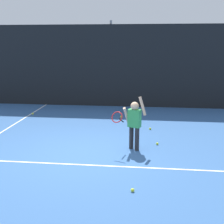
# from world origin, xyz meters

# --- Properties ---
(ground_plane) EXTENTS (20.00, 20.00, 0.00)m
(ground_plane) POSITION_xyz_m (0.00, 0.00, 0.00)
(ground_plane) COLOR #335B93
(court_line_baseline) EXTENTS (9.00, 0.05, 0.00)m
(court_line_baseline) POSITION_xyz_m (0.00, -0.68, 0.00)
(court_line_baseline) COLOR white
(court_line_baseline) RESTS_ON ground
(back_fence_windscreen) EXTENTS (13.11, 0.08, 3.31)m
(back_fence_windscreen) POSITION_xyz_m (0.00, 5.55, 1.65)
(back_fence_windscreen) COLOR black
(back_fence_windscreen) RESTS_ON ground
(fence_post_1) EXTENTS (0.09, 0.09, 3.46)m
(fence_post_1) POSITION_xyz_m (0.00, 5.61, 1.73)
(fence_post_1) COLOR slate
(fence_post_1) RESTS_ON ground
(tennis_player) EXTENTS (0.86, 0.56, 1.35)m
(tennis_player) POSITION_xyz_m (1.18, 0.41, 0.73)
(tennis_player) COLOR #232326
(tennis_player) RESTS_ON ground
(tennis_ball_0) EXTENTS (0.07, 0.07, 0.07)m
(tennis_ball_0) POSITION_xyz_m (-2.69, 3.68, 0.03)
(tennis_ball_0) COLOR #CCE033
(tennis_ball_0) RESTS_ON ground
(tennis_ball_2) EXTENTS (0.07, 0.07, 0.07)m
(tennis_ball_2) POSITION_xyz_m (1.78, 0.82, 0.03)
(tennis_ball_2) COLOR #CCE033
(tennis_ball_2) RESTS_ON ground
(tennis_ball_3) EXTENTS (0.07, 0.07, 0.07)m
(tennis_ball_3) POSITION_xyz_m (1.26, -1.77, 0.03)
(tennis_ball_3) COLOR #CCE033
(tennis_ball_3) RESTS_ON ground
(tennis_ball_4) EXTENTS (0.07, 0.07, 0.07)m
(tennis_ball_4) POSITION_xyz_m (0.60, 3.59, 0.03)
(tennis_ball_4) COLOR #CCE033
(tennis_ball_4) RESTS_ON ground
(tennis_ball_5) EXTENTS (0.07, 0.07, 0.07)m
(tennis_ball_5) POSITION_xyz_m (1.61, 2.20, 0.03)
(tennis_ball_5) COLOR #CCE033
(tennis_ball_5) RESTS_ON ground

